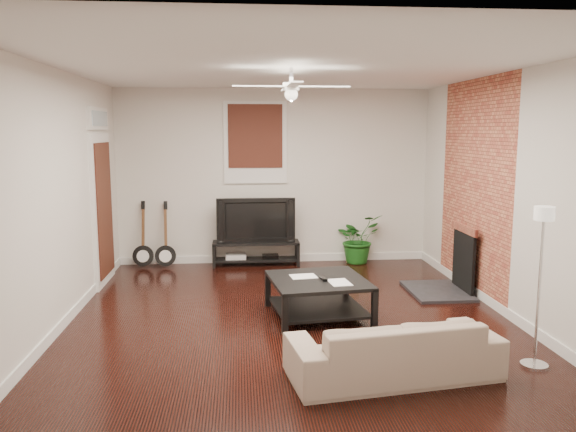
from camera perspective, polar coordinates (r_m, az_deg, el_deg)
name	(u,v)px	position (r m, az deg, el deg)	size (l,w,h in m)	color
room	(291,199)	(6.21, 0.32, 1.73)	(5.01, 6.01, 2.81)	black
brick_accent	(474,188)	(7.80, 18.15, 2.70)	(0.02, 2.20, 2.80)	#A54635
fireplace	(450,259)	(7.84, 15.89, -4.14)	(0.80, 1.10, 0.92)	black
window_back	(255,143)	(9.11, -3.30, 7.36)	(1.00, 0.06, 1.30)	#401811
door_left	(102,195)	(8.31, -18.11, 2.00)	(0.08, 1.00, 2.50)	white
tv_stand	(256,253)	(9.13, -3.23, -3.75)	(1.38, 0.37, 0.39)	black
tv	(256,219)	(9.05, -3.26, -0.33)	(1.23, 0.16, 0.71)	black
coffee_table	(318,297)	(6.66, 3.04, -8.15)	(1.07, 1.07, 0.45)	black
sofa	(393,348)	(5.17, 10.52, -12.84)	(1.82, 0.71, 0.53)	#BFA98F
floor_lamp	(539,288)	(5.61, 23.89, -6.59)	(0.24, 0.24, 1.49)	silver
potted_plant	(358,239)	(9.33, 7.01, -2.27)	(0.71, 0.62, 0.79)	#1B5D1A
guitar_left	(142,235)	(9.16, -14.39, -1.84)	(0.33, 0.23, 1.05)	black
guitar_right	(165,235)	(9.08, -12.24, -1.85)	(0.33, 0.23, 1.05)	black
ceiling_fan	(291,87)	(6.18, 0.33, 12.85)	(1.24, 1.24, 0.32)	white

